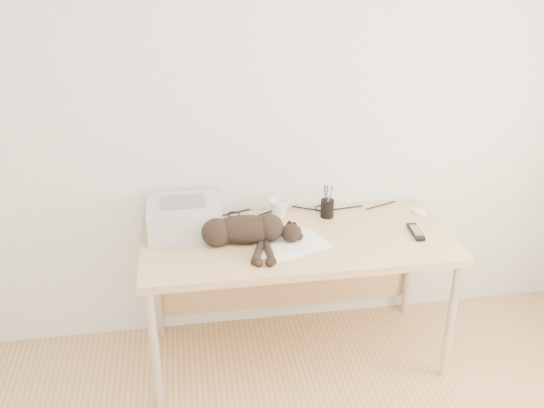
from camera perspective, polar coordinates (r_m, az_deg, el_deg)
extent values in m
plane|color=white|center=(3.22, 1.39, 8.63)|extent=(3.50, 0.00, 3.50)
cube|color=tan|center=(3.12, 2.44, -3.54)|extent=(1.60, 0.70, 0.04)
cylinder|color=silver|center=(3.04, -10.96, -13.39)|extent=(0.04, 0.04, 0.70)
cylinder|color=silver|center=(3.30, 16.47, -10.55)|extent=(0.04, 0.04, 0.70)
cylinder|color=silver|center=(3.53, -10.78, -7.31)|extent=(0.04, 0.04, 0.70)
cylinder|color=silver|center=(3.76, 12.79, -5.34)|extent=(0.04, 0.04, 0.70)
cube|color=tan|center=(3.56, 1.32, -5.50)|extent=(1.48, 0.02, 0.60)
cube|color=#AEAEB3|center=(3.17, -8.26, -1.25)|extent=(0.38, 0.32, 0.17)
cube|color=black|center=(3.16, -8.27, -1.11)|extent=(0.32, 0.02, 0.10)
cube|color=slate|center=(3.13, -8.36, 0.21)|extent=(0.23, 0.16, 0.01)
cube|color=white|center=(3.05, 2.05, -3.85)|extent=(0.39, 0.33, 0.00)
cube|color=white|center=(3.06, 1.42, -3.66)|extent=(0.36, 0.28, 0.00)
ellipsoid|color=black|center=(3.04, -2.54, -2.39)|extent=(0.37, 0.18, 0.15)
sphere|color=black|center=(3.04, -5.24, -2.62)|extent=(0.15, 0.15, 0.15)
ellipsoid|color=black|center=(3.05, 1.81, -2.73)|extent=(0.12, 0.11, 0.09)
cone|color=black|center=(3.07, 1.66, -1.72)|extent=(0.04, 0.05, 0.05)
cone|color=black|center=(3.07, 2.14, -1.85)|extent=(0.04, 0.05, 0.05)
cylinder|color=black|center=(2.95, -1.30, -4.50)|extent=(0.06, 0.21, 0.04)
cylinder|color=black|center=(2.95, -0.31, -4.48)|extent=(0.06, 0.21, 0.04)
cylinder|color=black|center=(3.12, -7.80, -3.10)|extent=(0.23, 0.05, 0.03)
imported|color=white|center=(3.30, 0.70, -0.43)|extent=(0.15, 0.15, 0.10)
cylinder|color=black|center=(3.32, 5.21, -0.42)|extent=(0.07, 0.07, 0.10)
cylinder|color=#990C0C|center=(3.29, 5.08, 0.63)|extent=(0.01, 0.01, 0.14)
cylinder|color=navy|center=(3.30, 5.41, 0.72)|extent=(0.01, 0.01, 0.14)
cylinder|color=black|center=(3.28, 5.30, 0.57)|extent=(0.01, 0.01, 0.14)
cube|color=slate|center=(3.20, -1.47, -2.12)|extent=(0.10, 0.19, 0.02)
cube|color=black|center=(3.24, 13.38, -2.57)|extent=(0.06, 0.18, 0.02)
ellipsoid|color=white|center=(3.46, 13.62, -0.50)|extent=(0.11, 0.14, 0.04)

